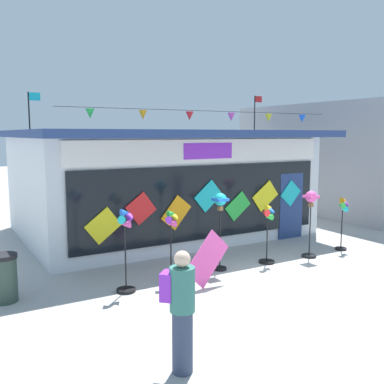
# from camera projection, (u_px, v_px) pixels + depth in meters

# --- Properties ---
(ground_plane) EXTENTS (80.00, 80.00, 0.00)m
(ground_plane) POSITION_uv_depth(u_px,v_px,m) (294.00, 284.00, 9.39)
(ground_plane) COLOR #ADAAA5
(kite_shop_building) EXTENTS (8.80, 6.82, 4.57)m
(kite_shop_building) POSITION_uv_depth(u_px,v_px,m) (159.00, 181.00, 14.40)
(kite_shop_building) COLOR silver
(kite_shop_building) RESTS_ON ground_plane
(wind_spinner_far_left) EXTENTS (0.40, 0.39, 1.72)m
(wind_spinner_far_left) POSITION_uv_depth(u_px,v_px,m) (126.00, 242.00, 8.80)
(wind_spinner_far_left) COLOR black
(wind_spinner_far_left) RESTS_ON ground_plane
(wind_spinner_left) EXTENTS (0.38, 0.33, 1.57)m
(wind_spinner_left) POSITION_uv_depth(u_px,v_px,m) (171.00, 236.00, 9.50)
(wind_spinner_left) COLOR black
(wind_spinner_left) RESTS_ON ground_plane
(wind_spinner_center_left) EXTENTS (0.32, 0.32, 1.83)m
(wind_spinner_center_left) POSITION_uv_depth(u_px,v_px,m) (220.00, 212.00, 10.22)
(wind_spinner_center_left) COLOR black
(wind_spinner_center_left) RESTS_ON ground_plane
(wind_spinner_center_right) EXTENTS (0.42, 0.39, 1.49)m
(wind_spinner_center_right) POSITION_uv_depth(u_px,v_px,m) (268.00, 227.00, 10.81)
(wind_spinner_center_right) COLOR black
(wind_spinner_center_right) RESTS_ON ground_plane
(wind_spinner_right) EXTENTS (0.37, 0.37, 1.74)m
(wind_spinner_right) POSITION_uv_depth(u_px,v_px,m) (311.00, 209.00, 11.31)
(wind_spinner_right) COLOR black
(wind_spinner_right) RESTS_ON ground_plane
(wind_spinner_far_right) EXTENTS (0.41, 0.31, 1.47)m
(wind_spinner_far_right) POSITION_uv_depth(u_px,v_px,m) (343.00, 214.00, 12.04)
(wind_spinner_far_right) COLOR black
(wind_spinner_far_right) RESTS_ON ground_plane
(person_mid_plaza) EXTENTS (0.46, 0.46, 1.68)m
(person_mid_plaza) POSITION_uv_depth(u_px,v_px,m) (181.00, 309.00, 5.83)
(person_mid_plaza) COLOR #333D56
(person_mid_plaza) RESTS_ON ground_plane
(trash_bin) EXTENTS (0.52, 0.52, 0.93)m
(trash_bin) POSITION_uv_depth(u_px,v_px,m) (4.00, 278.00, 8.37)
(trash_bin) COLOR #2D4238
(trash_bin) RESTS_ON ground_plane
(display_kite_on_ground) EXTENTS (1.18, 0.22, 1.18)m
(display_kite_on_ground) POSITION_uv_depth(u_px,v_px,m) (207.00, 259.00, 9.21)
(display_kite_on_ground) COLOR #EA4CA3
(display_kite_on_ground) RESTS_ON ground_plane
(neighbour_building) EXTENTS (7.78, 7.94, 4.37)m
(neighbour_building) POSITION_uv_depth(u_px,v_px,m) (363.00, 157.00, 19.57)
(neighbour_building) COLOR #99999E
(neighbour_building) RESTS_ON ground_plane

